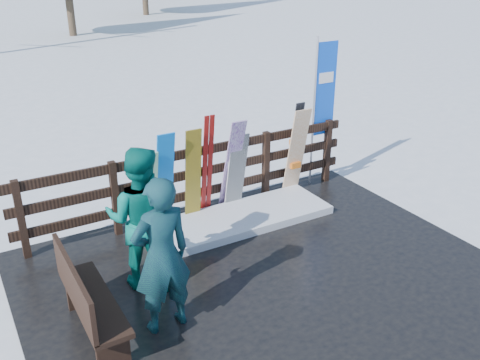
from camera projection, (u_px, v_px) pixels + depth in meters
ground at (272, 287)px, 6.88m from camera, size 700.00×700.00×0.00m
deck at (272, 284)px, 6.87m from camera, size 6.00×5.00×0.08m
fence at (196, 176)px, 8.32m from camera, size 5.60×0.10×1.15m
snow_patch at (238, 219)px, 8.28m from camera, size 2.95×1.00×0.12m
bench at (86, 298)px, 5.68m from camera, size 0.41×1.50×0.97m
snowboard_0 at (165, 181)px, 7.82m from camera, size 0.27×0.35×1.56m
snowboard_1 at (147, 193)px, 7.74m from camera, size 0.31×0.33×1.32m
snowboard_2 at (193, 176)px, 8.04m from camera, size 0.25×0.19×1.52m
snowboard_3 at (232, 166)px, 8.34m from camera, size 0.25×0.50×1.59m
snowboard_4 at (236, 172)px, 8.43m from camera, size 0.31×0.29×1.33m
snowboard_5 at (296, 153)px, 8.91m from camera, size 0.32×0.33×1.56m
ski_pair_a at (207, 166)px, 8.19m from camera, size 0.16×0.25×1.68m
ski_pair_b at (294, 149)px, 8.95m from camera, size 0.17×0.25×1.64m
rental_flag at (322, 95)px, 9.10m from camera, size 0.45×0.04×2.60m
person_front at (162, 256)px, 5.70m from camera, size 0.69×0.47×1.83m
person_back at (141, 218)px, 6.48m from camera, size 1.13×1.07×1.84m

